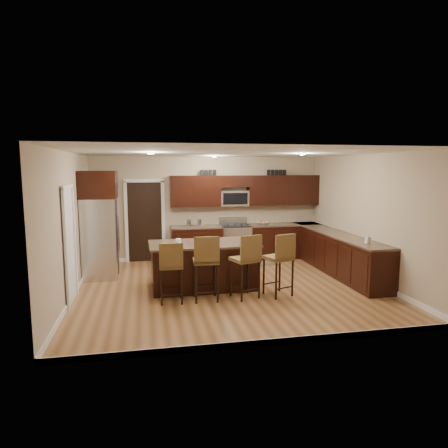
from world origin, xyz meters
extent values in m
plane|color=#94643A|center=(0.00, 0.00, 0.00)|extent=(6.00, 6.00, 0.00)
plane|color=silver|center=(0.00, 0.00, 2.70)|extent=(6.00, 6.00, 0.00)
plane|color=tan|center=(0.00, 2.75, 1.35)|extent=(6.00, 0.00, 6.00)
plane|color=tan|center=(-3.00, 0.00, 1.35)|extent=(0.00, 5.50, 5.50)
plane|color=tan|center=(3.00, 0.00, 1.35)|extent=(0.00, 5.50, 5.50)
cube|color=black|center=(-0.35, 2.45, 0.44)|extent=(1.30, 0.60, 0.88)
cube|color=black|center=(2.03, 2.45, 0.44)|extent=(1.94, 0.60, 0.88)
cube|color=black|center=(2.70, 0.48, 0.44)|extent=(0.60, 3.35, 0.88)
cube|color=brown|center=(-0.35, 2.45, 0.90)|extent=(1.30, 0.63, 0.04)
cube|color=brown|center=(2.03, 2.45, 0.90)|extent=(1.94, 0.63, 0.04)
cube|color=brown|center=(2.70, 0.48, 0.90)|extent=(0.63, 3.35, 0.04)
cube|color=black|center=(-0.35, 2.58, 1.82)|extent=(1.30, 0.33, 0.80)
cube|color=black|center=(2.03, 2.58, 1.82)|extent=(1.94, 0.33, 0.80)
cube|color=black|center=(0.68, 2.58, 2.07)|extent=(0.76, 0.33, 0.30)
cube|color=silver|center=(0.68, 2.45, 0.45)|extent=(0.76, 0.64, 0.90)
cube|color=black|center=(0.68, 2.45, 0.91)|extent=(0.76, 0.60, 0.03)
cube|color=black|center=(0.68, 2.15, 0.45)|extent=(0.65, 0.01, 0.45)
cube|color=silver|center=(0.68, 2.72, 1.02)|extent=(0.76, 0.05, 0.18)
cube|color=silver|center=(0.68, 2.60, 1.62)|extent=(0.76, 0.31, 0.40)
cube|color=black|center=(-1.65, 2.73, 1.03)|extent=(0.85, 0.03, 2.06)
cube|color=white|center=(-2.98, -0.30, 1.02)|extent=(0.03, 0.80, 2.04)
cube|color=black|center=(-0.50, 0.12, 0.44)|extent=(2.08, 1.07, 0.88)
cube|color=brown|center=(-0.50, 0.12, 0.90)|extent=(2.18, 1.17, 0.04)
cube|color=black|center=(-0.50, 0.12, 0.04)|extent=(1.99, 0.98, 0.09)
cube|color=brown|center=(-1.21, -0.66, 0.67)|extent=(0.43, 0.43, 0.06)
cube|color=brown|center=(-1.21, -0.84, 0.89)|extent=(0.42, 0.05, 0.44)
cylinder|color=black|center=(-1.38, -0.84, 0.32)|extent=(0.04, 0.04, 0.64)
cylinder|color=black|center=(-1.03, -0.84, 0.32)|extent=(0.04, 0.04, 0.64)
cylinder|color=black|center=(-1.38, -0.48, 0.32)|extent=(0.04, 0.04, 0.64)
cylinder|color=black|center=(-1.03, -0.48, 0.32)|extent=(0.04, 0.04, 0.64)
cube|color=brown|center=(-0.58, -0.66, 0.73)|extent=(0.47, 0.47, 0.06)
cube|color=brown|center=(-0.59, -0.86, 0.97)|extent=(0.45, 0.06, 0.48)
cylinder|color=black|center=(-0.77, -0.85, 0.35)|extent=(0.04, 0.04, 0.70)
cylinder|color=black|center=(-0.38, -0.85, 0.35)|extent=(0.04, 0.04, 0.70)
cylinder|color=black|center=(-0.77, -0.46, 0.35)|extent=(0.04, 0.04, 0.70)
cylinder|color=black|center=(-0.38, -0.46, 0.35)|extent=(0.04, 0.04, 0.70)
cube|color=brown|center=(0.16, -0.66, 0.73)|extent=(0.57, 0.57, 0.06)
cube|color=brown|center=(0.22, -0.85, 0.96)|extent=(0.44, 0.19, 0.48)
cylinder|color=black|center=(-0.03, -0.85, 0.35)|extent=(0.04, 0.04, 0.70)
cylinder|color=black|center=(0.35, -0.85, 0.35)|extent=(0.04, 0.04, 0.70)
cylinder|color=black|center=(-0.03, -0.46, 0.35)|extent=(0.04, 0.04, 0.70)
cylinder|color=black|center=(0.35, -0.46, 0.35)|extent=(0.04, 0.04, 0.70)
cube|color=silver|center=(-2.62, 1.35, 0.88)|extent=(0.72, 0.88, 1.76)
cube|color=black|center=(-2.26, 1.35, 0.88)|extent=(0.01, 0.02, 1.67)
cylinder|color=silver|center=(-2.23, 1.27, 0.97)|extent=(0.02, 0.02, 0.78)
cylinder|color=silver|center=(-2.23, 1.43, 0.97)|extent=(0.02, 0.02, 0.78)
cube|color=black|center=(-2.62, 1.35, 2.05)|extent=(0.78, 0.94, 0.59)
cube|color=brown|center=(1.24, 1.92, 0.01)|extent=(0.87, 0.62, 0.01)
imported|color=silver|center=(1.44, 2.45, 0.96)|extent=(0.38, 0.38, 0.07)
imported|color=#B2B2B2|center=(2.70, -0.57, 1.02)|extent=(0.10, 0.10, 0.19)
cylinder|color=silver|center=(-0.54, 2.45, 1.01)|extent=(0.12, 0.12, 0.19)
cylinder|color=silver|center=(-0.27, 2.45, 1.01)|extent=(0.11, 0.11, 0.18)
cylinder|color=white|center=(-1.00, 0.12, 0.97)|extent=(0.10, 0.10, 0.10)
cube|color=brown|center=(0.81, -0.66, 0.73)|extent=(0.57, 0.57, 0.06)
cube|color=brown|center=(0.87, -0.85, 0.96)|extent=(0.44, 0.19, 0.48)
cylinder|color=black|center=(0.62, -0.85, 0.35)|extent=(0.04, 0.04, 0.70)
cylinder|color=black|center=(1.00, -0.85, 0.35)|extent=(0.04, 0.04, 0.70)
cylinder|color=black|center=(0.62, -0.46, 0.35)|extent=(0.04, 0.04, 0.70)
cylinder|color=black|center=(1.00, -0.46, 0.35)|extent=(0.04, 0.04, 0.70)
camera|label=1|loc=(-1.63, -7.68, 2.39)|focal=32.00mm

